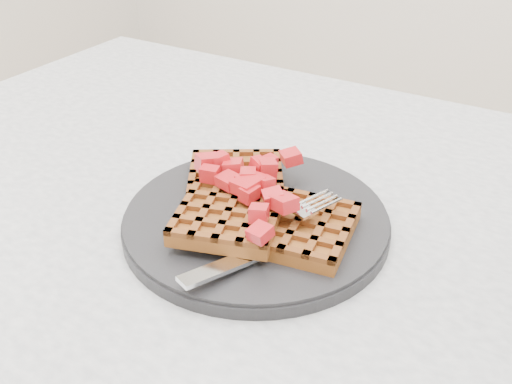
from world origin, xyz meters
TOP-DOWN VIEW (x-y plane):
  - table at (0.00, 0.00)m, footprint 1.20×0.80m
  - plate at (-0.06, -0.01)m, footprint 0.26×0.26m
  - waffles at (-0.06, -0.02)m, footprint 0.22×0.20m
  - strawberry_pile at (-0.06, -0.01)m, footprint 0.15×0.15m
  - fork at (-0.01, -0.05)m, footprint 0.09×0.18m

SIDE VIEW (x-z plane):
  - table at x=0.00m, z-range 0.26..1.01m
  - plate at x=-0.06m, z-range 0.75..0.77m
  - fork at x=-0.01m, z-range 0.77..0.78m
  - waffles at x=-0.06m, z-range 0.76..0.79m
  - strawberry_pile at x=-0.06m, z-range 0.79..0.82m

